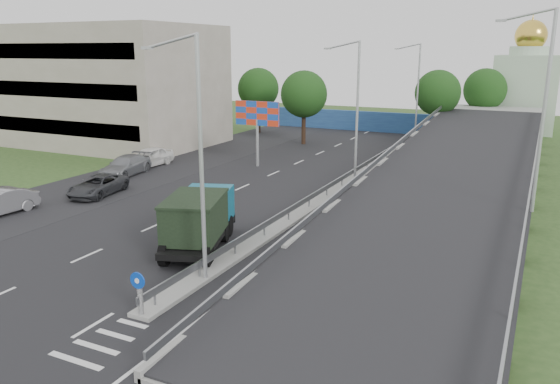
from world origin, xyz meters
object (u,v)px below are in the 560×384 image
Objects in this scene: lamp_post_mid at (355,104)px; billboard at (257,117)px; lamp_post_near at (197,148)px; parked_car_c at (98,186)px; sign_bollard at (139,293)px; dump_truck at (199,218)px; parked_car_d at (126,166)px; lamp_post_far at (416,87)px; church at (525,87)px; parked_car_e at (149,157)px.

billboard is (-9.11, 2.00, -1.62)m from lamp_post_mid.
lamp_post_near is 2.09× the size of parked_car_c.
sign_bollard is at bearing -90.26° from lamp_post_mid.
dump_truck is at bearing 124.86° from lamp_post_near.
lamp_post_far is at bearing 49.35° from parked_car_d.
dump_truck is (6.74, -18.59, -2.61)m from billboard.
church is (9.89, 54.00, -0.50)m from lamp_post_near.
parked_car_c is at bearing 138.37° from sign_bollard.
parked_car_c is at bearing -118.30° from church.
dump_truck is (-2.37, 3.41, -4.24)m from lamp_post_near.
sign_bollard is 0.32× the size of parked_car_d.
lamp_post_far is 20.24m from billboard.
dump_truck is at bearing -70.08° from billboard.
sign_bollard is 27.79m from parked_car_e.
lamp_post_near and lamp_post_mid have the same top height.
billboard is (-19.00, -32.00, -1.12)m from church.
parked_car_d is at bearing 132.53° from sign_bollard.
church is (9.89, 34.00, -0.50)m from lamp_post_mid.
dump_truck is (-12.26, -50.59, -3.74)m from church.
billboard is 1.14× the size of parked_car_c.
church is at bearing 54.60° from parked_car_e.
church reaches higher than parked_car_e.
billboard is (-9.11, 22.00, -1.62)m from lamp_post_near.
lamp_post_mid and lamp_post_far have the same top height.
dump_truck is (-2.37, -36.59, -4.24)m from lamp_post_far.
parked_car_e is at bearing -173.32° from lamp_post_mid.
sign_bollard is 7.60m from dump_truck.
lamp_post_mid is 1.47× the size of dump_truck.
lamp_post_mid is at bearing 89.74° from sign_bollard.
lamp_post_near is at bearing 88.36° from sign_bollard.
parked_car_c is (-24.29, -45.12, -4.64)m from church.
sign_bollard is at bearing -91.90° from dump_truck.
lamp_post_far is 2.11× the size of parked_car_e.
lamp_post_far is 1.94× the size of parked_car_d.
parked_car_e is at bearing -128.23° from lamp_post_far.
parked_car_d is (-26.79, -39.52, -4.55)m from church.
lamp_post_near is at bearing -44.28° from parked_car_e.
dump_truck reaches higher than parked_car_e.
parked_car_d is 1.09× the size of parked_car_e.
lamp_post_near is 23.87m from billboard.
sign_bollard is at bearing -49.94° from parked_car_e.
parked_car_e is (-0.47, 3.49, 0.06)m from parked_car_d.
lamp_post_near is 40.00m from lamp_post_far.
dump_truck is at bearing -33.44° from parked_car_c.
lamp_post_mid reaches higher than parked_car_c.
billboard is at bearing -116.84° from lamp_post_far.
lamp_post_far reaches higher than sign_bollard.
parked_car_c is at bearing -70.26° from parked_car_e.
church is (9.89, 14.00, -0.50)m from lamp_post_far.
dump_truck reaches higher than parked_car_d.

